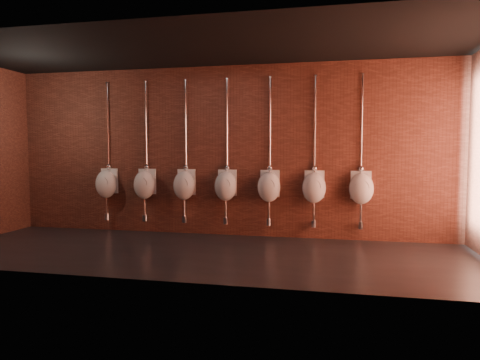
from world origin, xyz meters
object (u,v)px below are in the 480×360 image
(urinal_1, at_px, (145,184))
(urinal_0, at_px, (106,183))
(urinal_4, at_px, (269,186))
(urinal_6, at_px, (361,188))
(urinal_5, at_px, (314,187))
(urinal_3, at_px, (226,185))
(urinal_2, at_px, (184,185))

(urinal_1, bearing_deg, urinal_0, 180.00)
(urinal_4, bearing_deg, urinal_1, 180.00)
(urinal_1, height_order, urinal_6, same)
(urinal_4, distance_m, urinal_5, 0.81)
(urinal_1, distance_m, urinal_3, 1.63)
(urinal_1, relative_size, urinal_4, 1.00)
(urinal_2, relative_size, urinal_3, 1.00)
(urinal_1, relative_size, urinal_5, 1.00)
(urinal_6, bearing_deg, urinal_3, 180.00)
(urinal_5, xyz_separation_m, urinal_6, (0.81, 0.00, 0.00))
(urinal_5, bearing_deg, urinal_6, 0.00)
(urinal_1, bearing_deg, urinal_2, 0.00)
(urinal_0, distance_m, urinal_6, 4.89)
(urinal_4, bearing_deg, urinal_5, 0.00)
(urinal_4, bearing_deg, urinal_2, 180.00)
(urinal_3, xyz_separation_m, urinal_5, (1.63, 0.00, 0.00))
(urinal_3, relative_size, urinal_6, 1.00)
(urinal_0, bearing_deg, urinal_6, 0.00)
(urinal_1, distance_m, urinal_5, 3.26)
(urinal_4, height_order, urinal_5, same)
(urinal_3, height_order, urinal_6, same)
(urinal_3, bearing_deg, urinal_0, 180.00)
(urinal_4, relative_size, urinal_5, 1.00)
(urinal_3, bearing_deg, urinal_5, 0.00)
(urinal_0, bearing_deg, urinal_1, 0.00)
(urinal_3, xyz_separation_m, urinal_4, (0.81, 0.00, 0.00))
(urinal_3, bearing_deg, urinal_4, 0.00)
(urinal_1, xyz_separation_m, urinal_5, (3.26, 0.00, 0.00))
(urinal_1, relative_size, urinal_3, 1.00)
(urinal_2, bearing_deg, urinal_0, 180.00)
(urinal_5, bearing_deg, urinal_4, 180.00)
(urinal_0, distance_m, urinal_2, 1.63)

